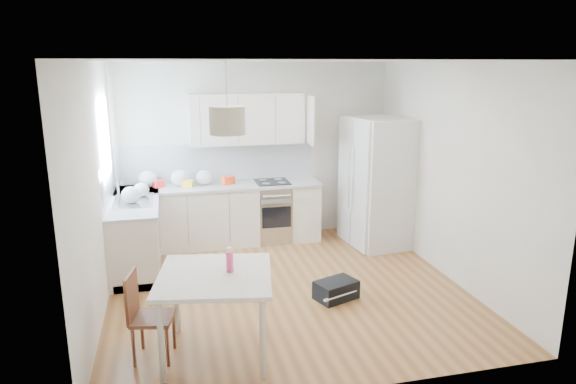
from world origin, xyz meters
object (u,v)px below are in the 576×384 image
at_px(refrigerator, 379,182).
at_px(gym_bag, 336,290).
at_px(dining_table, 215,283).
at_px(dining_chair, 153,316).

xyz_separation_m(refrigerator, gym_bag, (-1.21, -1.68, -0.85)).
height_order(refrigerator, dining_table, refrigerator).
xyz_separation_m(dining_chair, gym_bag, (2.04, 0.79, -0.31)).
relative_size(dining_table, gym_bag, 2.51).
distance_m(dining_table, gym_bag, 1.81).
height_order(refrigerator, dining_chair, refrigerator).
bearing_deg(dining_table, dining_chair, -176.44).
xyz_separation_m(dining_table, dining_chair, (-0.57, 0.07, -0.29)).
bearing_deg(gym_bag, refrigerator, 33.39).
height_order(dining_table, gym_bag, dining_table).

